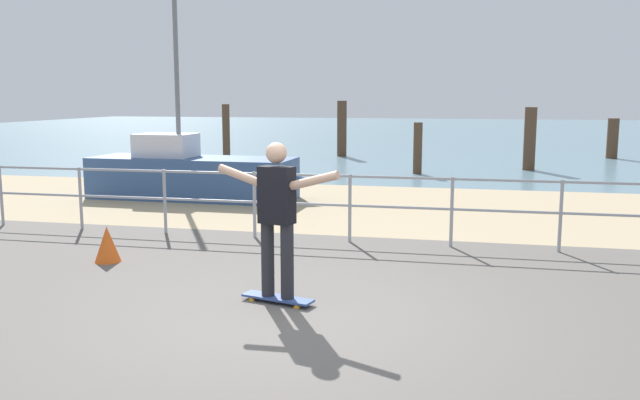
{
  "coord_description": "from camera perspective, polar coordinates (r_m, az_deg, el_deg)",
  "views": [
    {
      "loc": [
        1.76,
        -6.23,
        2.21
      ],
      "look_at": [
        -0.11,
        2.0,
        0.9
      ],
      "focal_mm": 37.8,
      "sensor_mm": 36.0,
      "label": 1
    }
  ],
  "objects": [
    {
      "name": "railing_fence",
      "position": [
        10.26,
        -1.59,
        0.32
      ],
      "size": [
        10.59,
        0.05,
        1.05
      ],
      "color": "#9EA0A5",
      "rests_on": "ground"
    },
    {
      "name": "groyne_post_2",
      "position": [
        19.26,
        8.27,
        4.34
      ],
      "size": [
        0.25,
        0.25,
        1.47
      ],
      "primitive_type": "cylinder",
      "color": "#513826",
      "rests_on": "ground"
    },
    {
      "name": "beach_strip",
      "position": [
        13.52,
        5.15,
        -0.62
      ],
      "size": [
        24.0,
        6.0,
        0.04
      ],
      "primitive_type": "cube",
      "color": "tan",
      "rests_on": "ground"
    },
    {
      "name": "traffic_cone",
      "position": [
        9.39,
        -17.56,
        -3.64
      ],
      "size": [
        0.36,
        0.36,
        0.5
      ],
      "primitive_type": "cone",
      "color": "#E55919",
      "rests_on": "ground"
    },
    {
      "name": "groyne_post_4",
      "position": [
        25.94,
        23.53,
        4.78
      ],
      "size": [
        0.38,
        0.38,
        1.43
      ],
      "primitive_type": "cylinder",
      "color": "#513826",
      "rests_on": "ground"
    },
    {
      "name": "ground_plane",
      "position": [
        5.94,
        -5.51,
        -13.05
      ],
      "size": [
        24.0,
        10.0,
        0.04
      ],
      "primitive_type": "cube",
      "color": "#605B56",
      "rests_on": "ground"
    },
    {
      "name": "sea_surface",
      "position": [
        41.32,
        10.38,
        5.61
      ],
      "size": [
        72.0,
        50.0,
        0.04
      ],
      "primitive_type": "cube",
      "color": "slate",
      "rests_on": "ground"
    },
    {
      "name": "skateboarder",
      "position": [
        7.06,
        -3.67,
        -0.91
      ],
      "size": [
        1.42,
        0.45,
        1.65
      ],
      "color": "#26262B",
      "rests_on": "skateboard"
    },
    {
      "name": "sailboat",
      "position": [
        14.69,
        -10.16,
        2.07
      ],
      "size": [
        4.97,
        1.49,
        4.47
      ],
      "color": "#335184",
      "rests_on": "ground"
    },
    {
      "name": "skateboard",
      "position": [
        7.28,
        -3.6,
        -8.3
      ],
      "size": [
        0.82,
        0.4,
        0.08
      ],
      "color": "#334C8C",
      "rests_on": "ground"
    },
    {
      "name": "groyne_post_0",
      "position": [
        22.17,
        -7.95,
        5.53
      ],
      "size": [
        0.24,
        0.24,
        1.94
      ],
      "primitive_type": "cylinder",
      "color": "#513826",
      "rests_on": "ground"
    },
    {
      "name": "groyne_post_3",
      "position": [
        20.95,
        17.34,
        4.95
      ],
      "size": [
        0.35,
        0.35,
        1.88
      ],
      "primitive_type": "cylinder",
      "color": "#513826",
      "rests_on": "ground"
    },
    {
      "name": "groyne_post_1",
      "position": [
        24.66,
        1.86,
        6.04
      ],
      "size": [
        0.35,
        0.35,
        2.03
      ],
      "primitive_type": "cylinder",
      "color": "#513826",
      "rests_on": "ground"
    }
  ]
}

